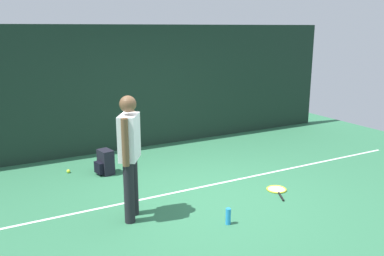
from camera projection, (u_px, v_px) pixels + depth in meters
ground_plane at (204, 196)px, 6.32m from camera, size 12.00×12.00×0.00m
back_fence at (133, 88)px, 8.57m from camera, size 10.00×0.10×2.60m
court_line at (194, 188)px, 6.60m from camera, size 9.00×0.05×0.00m
tennis_player at (130, 151)px, 5.36m from camera, size 0.40×0.46×1.70m
tennis_racket at (277, 190)px, 6.52m from camera, size 0.43×0.63×0.03m
backpack at (105, 163)px, 7.22m from camera, size 0.32×0.33×0.44m
tennis_ball_near_player at (68, 171)px, 7.31m from camera, size 0.07×0.07×0.07m
water_bottle at (228, 216)px, 5.39m from camera, size 0.07×0.07×0.22m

